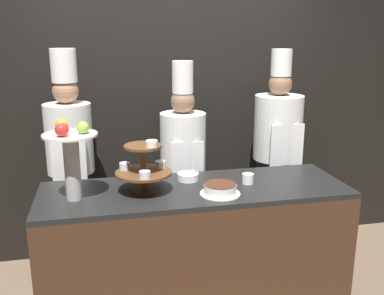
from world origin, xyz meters
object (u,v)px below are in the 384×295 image
at_px(tiered_stand, 144,167).
at_px(fruit_pedestal, 71,152).
at_px(chef_left, 70,157).
at_px(chef_center_left, 183,161).
at_px(cup_white, 248,179).
at_px(chef_center_right, 277,148).
at_px(cake_round, 220,189).
at_px(serving_bowl_far, 188,177).

height_order(tiered_stand, fruit_pedestal, fruit_pedestal).
bearing_deg(chef_left, chef_center_left, -0.00).
bearing_deg(fruit_pedestal, cup_white, 2.34).
bearing_deg(cup_white, chef_center_right, 52.71).
bearing_deg(chef_center_right, fruit_pedestal, -157.24).
relative_size(tiered_stand, cup_white, 4.61).
height_order(fruit_pedestal, chef_center_left, chef_center_left).
height_order(fruit_pedestal, cake_round, fruit_pedestal).
distance_m(tiered_stand, cup_white, 0.72).
relative_size(cake_round, chef_center_left, 0.15).
distance_m(fruit_pedestal, chef_center_left, 1.11).
distance_m(fruit_pedestal, chef_center_right, 1.78).
relative_size(cake_round, chef_left, 0.14).
bearing_deg(tiered_stand, chef_center_left, 59.44).
relative_size(tiered_stand, chef_left, 0.20).
bearing_deg(tiered_stand, cup_white, 0.99).
height_order(tiered_stand, cake_round, tiered_stand).
xyz_separation_m(cake_round, serving_bowl_far, (-0.14, 0.31, -0.01)).
bearing_deg(chef_center_right, serving_bowl_far, -151.13).
bearing_deg(cup_white, serving_bowl_far, 157.70).
xyz_separation_m(cake_round, chef_center_right, (0.73, 0.79, 0.02)).
relative_size(cake_round, serving_bowl_far, 1.69).
relative_size(cup_white, chef_center_left, 0.05).
bearing_deg(serving_bowl_far, chef_left, 149.54).
relative_size(fruit_pedestal, chef_center_right, 0.28).
bearing_deg(chef_left, cup_white, -27.98).
bearing_deg(fruit_pedestal, cake_round, -6.97).
relative_size(chef_left, chef_center_left, 1.06).
relative_size(cup_white, chef_left, 0.04).
relative_size(cup_white, chef_center_right, 0.04).
relative_size(cake_round, chef_center_right, 0.14).
distance_m(cake_round, serving_bowl_far, 0.35).
xyz_separation_m(fruit_pedestal, serving_bowl_far, (0.76, 0.20, -0.28)).
distance_m(fruit_pedestal, chef_left, 0.72).
xyz_separation_m(serving_bowl_far, chef_left, (-0.82, 0.48, 0.06)).
xyz_separation_m(tiered_stand, serving_bowl_far, (0.32, 0.17, -0.14)).
xyz_separation_m(fruit_pedestal, chef_center_right, (1.63, 0.68, -0.24)).
relative_size(fruit_pedestal, serving_bowl_far, 3.24).
relative_size(serving_bowl_far, chef_center_right, 0.08).
relative_size(fruit_pedestal, chef_left, 0.27).
xyz_separation_m(fruit_pedestal, chef_center_left, (0.82, 0.68, -0.30)).
height_order(tiered_stand, cup_white, tiered_stand).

